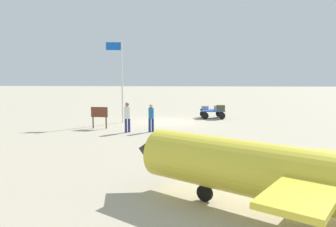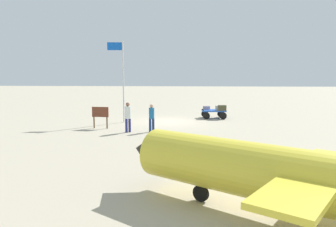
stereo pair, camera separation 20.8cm
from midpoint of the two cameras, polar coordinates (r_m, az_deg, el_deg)
name	(u,v)px [view 2 (the right image)]	position (r m, az deg, el deg)	size (l,w,h in m)	color
ground_plane	(168,122)	(22.32, 0.35, -1.44)	(120.00, 120.00, 0.00)	#B1A58D
luggage_cart	(213,112)	(24.19, 8.18, 0.22)	(1.78, 1.33, 0.62)	blue
suitcase_maroon	(207,108)	(24.49, 6.98, 1.02)	(0.56, 0.44, 0.25)	gray
suitcase_tan	(222,108)	(23.83, 9.67, 0.97)	(0.60, 0.39, 0.39)	#3F3D27
suitcase_navy	(219,108)	(23.88, 9.12, 0.94)	(0.49, 0.39, 0.34)	gray
worker_lead	(152,116)	(18.40, -2.55, -0.50)	(0.42, 0.42, 1.57)	navy
worker_trailing	(128,115)	(18.35, -6.69, -0.25)	(0.49, 0.49, 1.69)	navy
airplane_near	(301,179)	(7.56, 22.87, -10.47)	(8.59, 6.54, 2.94)	yellow
flagpole	(121,74)	(22.02, -7.85, 6.77)	(1.08, 0.13, 5.41)	silver
signboard	(100,114)	(19.95, -11.44, -0.09)	(1.02, 0.16, 1.29)	#4C3319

